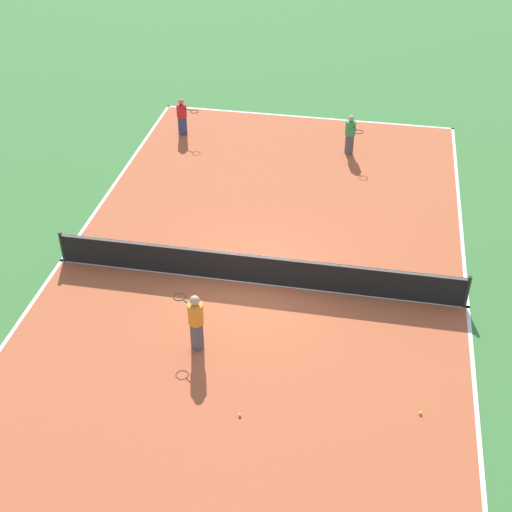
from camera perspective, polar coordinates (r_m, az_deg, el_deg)
name	(u,v)px	position (r m, az deg, el deg)	size (l,w,h in m)	color
ground_plane	(256,283)	(19.01, 0.00, -2.20)	(80.00, 80.00, 0.00)	#3D7538
court_surface	(256,283)	(19.00, 0.00, -2.18)	(11.11, 21.21, 0.02)	#B75633
tennis_net	(256,268)	(18.70, 0.00, -0.98)	(10.91, 0.10, 0.95)	black
player_center_orange	(196,319)	(16.55, -4.85, -5.04)	(0.94, 0.83, 1.56)	#4C4C51
player_coach_red	(182,115)	(26.39, -5.93, 11.18)	(0.99, 0.68, 1.37)	navy
player_far_green	(350,132)	(25.10, 7.56, 9.78)	(0.77, 0.97, 1.42)	#4C4C51
tennis_ball_right_alley	(240,415)	(15.57, -1.31, -12.61)	(0.07, 0.07, 0.07)	#CCE033
tennis_ball_far_baseline	(421,413)	(16.00, 13.03, -12.14)	(0.07, 0.07, 0.07)	#CCE033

